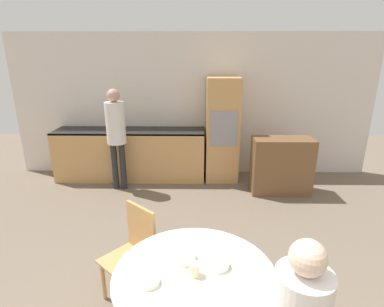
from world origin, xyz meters
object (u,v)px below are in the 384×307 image
Objects in this scene: dining_table at (195,299)px; bowl_far at (149,281)px; oven_unit at (222,130)px; bowl_near at (184,258)px; chair_far_left at (134,249)px; bowl_centre at (218,265)px; sideboard at (281,166)px; person_standing at (116,128)px; cup at (194,269)px.

dining_table is 8.22× the size of bowl_far.
bowl_near is (-0.55, -3.39, -0.15)m from oven_unit.
oven_unit is 10.70× the size of bowl_near.
chair_far_left is 5.66× the size of bowl_centre.
dining_table is 0.30m from bowl_centre.
oven_unit is at bearing 80.81° from bowl_near.
sideboard is 6.11× the size of bowl_centre.
person_standing is at bearing 148.77° from chair_far_left.
oven_unit is 3.58m from dining_table.
dining_table is (-0.47, -3.53, -0.40)m from oven_unit.
bowl_near is 0.33m from bowl_far.
bowl_far is (-0.47, -0.17, -0.00)m from bowl_centre.
person_standing reaches higher than chair_far_left.
cup is at bearing -152.97° from bowl_centre.
person_standing reaches higher than dining_table.
bowl_near reaches higher than dining_table.
chair_far_left reaches higher than bowl_far.
chair_far_left is at bearing -109.54° from oven_unit.
oven_unit is 3.72m from bowl_far.
bowl_near is (1.23, -2.89, -0.29)m from person_standing.
chair_far_left is 2.58m from person_standing.
bowl_near is at bearing 120.58° from dining_table.
chair_far_left is at bearing 132.17° from dining_table.
bowl_centre is (1.48, -2.96, -0.29)m from person_standing.
cup is 0.18m from bowl_near.
sideboard is 0.84× the size of dining_table.
sideboard reaches higher than bowl_centre.
sideboard is 3.05m from chair_far_left.
cup is at bearing 16.10° from bowl_far.
person_standing is (-1.78, -0.50, 0.14)m from oven_unit.
bowl_centre is 1.14× the size of bowl_far.
chair_far_left is 0.96m from bowl_centre.
cup is (-1.41, -2.97, 0.33)m from sideboard.
bowl_near is at bearing 164.14° from bowl_centre.
dining_table is (-1.41, -2.94, 0.06)m from sideboard.
dining_table is at bearing -115.65° from sideboard.
cup reaches higher than bowl_centre.
chair_far_left is at bearing 142.70° from bowl_centre.
chair_far_left is 0.91m from cup.
cup is 0.55× the size of bowl_near.
oven_unit is at bearing 82.42° from dining_table.
sideboard is 3.15m from bowl_centre.
sideboard is 10.17× the size of cup.
bowl_centre is at bearing 20.27° from bowl_far.
bowl_near is (-0.08, 0.16, -0.02)m from cup.
chair_far_left is 0.53× the size of person_standing.
oven_unit is 3.48m from bowl_centre.
dining_table is at bearing -159.37° from bowl_centre.
bowl_far reaches higher than dining_table.
cup is (-0.00, -0.02, 0.27)m from dining_table.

